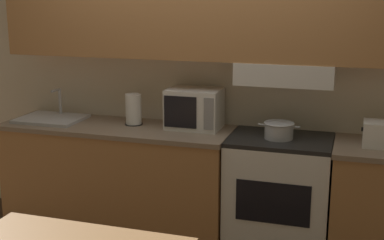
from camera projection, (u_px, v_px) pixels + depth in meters
ground_plane at (205, 225)px, 4.47m from camera, size 16.00×16.00×0.00m
wall_back at (206, 47)px, 4.06m from camera, size 5.51×0.38×2.55m
lower_counter_main at (118, 178)px, 4.29m from camera, size 1.83×0.60×0.88m
lower_counter_right_stub at (371, 206)px, 3.73m from camera, size 0.56×0.60×0.88m
stove_range at (278, 195)px, 3.93m from camera, size 0.73×0.56×0.88m
cooking_pot at (279, 130)px, 3.80m from camera, size 0.29×0.22×0.12m
microwave at (194, 109)px, 4.07m from camera, size 0.41×0.30×0.30m
toaster at (384, 134)px, 3.59m from camera, size 0.28×0.20×0.17m
sink_basin at (51, 118)px, 4.35m from camera, size 0.51×0.41×0.24m
paper_towel_roll at (133, 109)px, 4.19m from camera, size 0.14×0.14×0.24m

